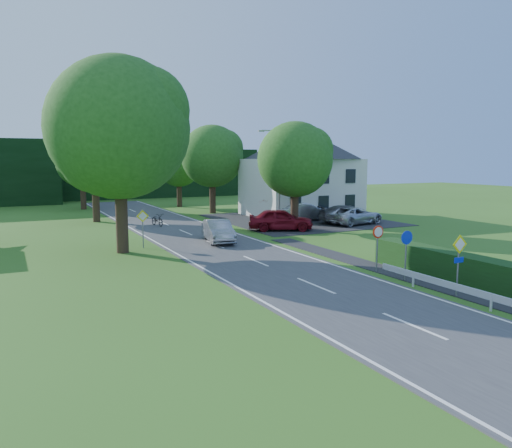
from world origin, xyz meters
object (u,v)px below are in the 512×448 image
moving_car (218,231)px  motorcycle (157,220)px  parasol (271,209)px  streetlight (278,173)px  parked_car_red (281,220)px  parked_car_silver_b (355,216)px  parked_car_grey (349,214)px  parked_car_silver_a (303,212)px

moving_car → motorcycle: (-1.49, 9.83, -0.23)m
parasol → motorcycle: bearing=175.8°
streetlight → parked_car_red: size_ratio=1.59×
moving_car → parked_car_silver_b: (14.00, 3.21, -0.01)m
moving_car → parked_car_grey: parked_car_grey is taller
streetlight → parked_car_silver_b: streetlight is taller
parasol → parked_car_silver_b: bearing=-49.1°
motorcycle → parked_car_silver_a: parked_car_silver_a is taller
parked_car_grey → parasol: bearing=61.4°
motorcycle → parked_car_silver_a: (12.79, -2.61, 0.32)m
moving_car → streetlight: bearing=45.7°
parked_car_red → parasol: parasol is taller
parked_car_red → streetlight: bearing=2.0°
parked_car_grey → parasol: size_ratio=2.40×
motorcycle → parked_car_grey: 16.53m
parked_car_red → parasol: bearing=4.1°
streetlight → moving_car: streetlight is taller
parked_car_red → parked_car_silver_a: bearing=-22.2°
motorcycle → parasol: 10.45m
moving_car → parked_car_silver_a: parked_car_silver_a is taller
parked_car_red → parasol: 6.71m
parked_car_grey → moving_car: bearing=122.7°
parked_car_grey → parasol: parasol is taller
parked_car_silver_a → parked_car_silver_b: (2.70, -4.02, -0.10)m
streetlight → motorcycle: size_ratio=4.05×
streetlight → motorcycle: 10.83m
parked_car_red → parked_car_grey: size_ratio=0.94×
moving_car → parked_car_red: (6.45, 2.84, 0.11)m
parked_car_grey → parked_car_silver_b: 0.74m
motorcycle → parked_car_grey: parked_car_grey is taller
moving_car → parked_car_silver_b: 14.37m
motorcycle → parasol: bearing=-15.1°
parked_car_grey → parked_car_silver_b: size_ratio=1.01×
streetlight → moving_car: bearing=-145.3°
parked_car_silver_a → parasol: parasol is taller
parked_car_red → motorcycle: bearing=74.3°
motorcycle → parasol: parasol is taller
moving_car → parked_car_silver_a: (11.30, 7.23, 0.09)m
parked_car_silver_a → parasol: (-2.38, 1.84, 0.17)m
moving_car → parked_car_grey: size_ratio=0.84×
streetlight → parked_car_red: bearing=-113.7°
moving_car → parasol: (8.92, 9.07, 0.26)m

